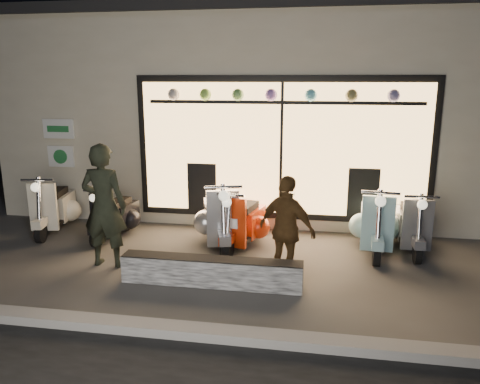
% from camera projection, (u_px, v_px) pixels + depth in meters
% --- Properties ---
extents(ground, '(40.00, 40.00, 0.00)m').
position_uv_depth(ground, '(217.00, 267.00, 7.19)').
color(ground, '#383533').
rests_on(ground, ground).
extents(kerb, '(40.00, 0.25, 0.12)m').
position_uv_depth(kerb, '(179.00, 330.00, 5.26)').
color(kerb, slate).
rests_on(kerb, ground).
extents(shop_building, '(10.20, 6.23, 4.20)m').
position_uv_depth(shop_building, '(259.00, 108.00, 11.46)').
color(shop_building, beige).
rests_on(shop_building, ground).
extents(graffiti_barrier, '(2.53, 0.28, 0.40)m').
position_uv_depth(graffiti_barrier, '(211.00, 272.00, 6.51)').
color(graffiti_barrier, black).
rests_on(graffiti_barrier, ground).
extents(scooter_silver, '(0.83, 1.62, 1.16)m').
position_uv_depth(scooter_silver, '(220.00, 218.00, 8.11)').
color(scooter_silver, black).
rests_on(scooter_silver, ground).
extents(scooter_red, '(0.66, 1.45, 1.03)m').
position_uv_depth(scooter_red, '(245.00, 222.00, 8.03)').
color(scooter_red, black).
rests_on(scooter_red, ground).
extents(scooter_black, '(0.54, 1.33, 0.94)m').
position_uv_depth(scooter_black, '(118.00, 215.00, 8.58)').
color(scooter_black, black).
rests_on(scooter_black, ground).
extents(scooter_cream, '(0.67, 1.53, 1.08)m').
position_uv_depth(scooter_cream, '(55.00, 207.00, 8.90)').
color(scooter_cream, black).
rests_on(scooter_cream, ground).
extents(scooter_blue, '(0.55, 1.56, 1.12)m').
position_uv_depth(scooter_blue, '(375.00, 223.00, 7.89)').
color(scooter_blue, black).
rests_on(scooter_blue, ground).
extents(scooter_grey, '(0.46, 1.43, 1.03)m').
position_uv_depth(scooter_grey, '(411.00, 224.00, 7.93)').
color(scooter_grey, black).
rests_on(scooter_grey, ground).
extents(man, '(0.70, 0.47, 1.90)m').
position_uv_depth(man, '(104.00, 206.00, 7.04)').
color(man, black).
rests_on(man, ground).
extents(woman, '(0.96, 0.76, 1.52)m').
position_uv_depth(woman, '(287.00, 229.00, 6.54)').
color(woman, '#52361A').
rests_on(woman, ground).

